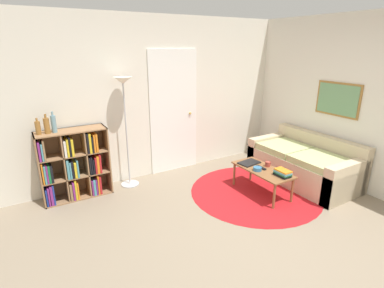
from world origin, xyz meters
name	(u,v)px	position (x,y,z in m)	size (l,w,h in m)	color
ground_plane	(269,248)	(0.00, 0.00, 0.00)	(14.00, 14.00, 0.00)	gray
wall_back	(165,99)	(0.01, 2.56, 1.29)	(7.37, 0.11, 2.60)	silver
wall_right	(318,98)	(2.21, 1.26, 1.30)	(0.08, 5.53, 2.60)	silver
rug	(255,192)	(0.77, 1.09, 0.00)	(1.96, 1.96, 0.01)	#B2191E
bookshelf	(74,166)	(-1.59, 2.34, 0.49)	(0.95, 0.34, 1.02)	#936B47
floor_lamp	(124,100)	(-0.78, 2.33, 1.37)	(0.28, 0.28, 1.71)	#B7B7BC
couch	(305,164)	(1.77, 1.02, 0.28)	(0.90, 1.70, 0.74)	#CCB793
coffee_table	(262,172)	(0.83, 1.03, 0.35)	(0.43, 0.95, 0.39)	brown
laptop	(249,163)	(0.81, 1.30, 0.40)	(0.35, 0.25, 0.02)	black
bowl	(257,169)	(0.72, 1.02, 0.42)	(0.12, 0.12, 0.05)	teal
book_stack_on_table	(283,173)	(0.89, 0.69, 0.44)	(0.15, 0.24, 0.10)	black
cup	(268,164)	(0.97, 1.06, 0.43)	(0.08, 0.08, 0.08)	#A33D33
remote	(261,168)	(0.83, 1.06, 0.40)	(0.04, 0.18, 0.02)	black
bottle_left	(38,128)	(-1.96, 2.33, 1.11)	(0.07, 0.07, 0.22)	olive
bottle_middle	(47,125)	(-1.86, 2.32, 1.13)	(0.07, 0.07, 0.26)	olive
bottle_right	(54,124)	(-1.77, 2.33, 1.14)	(0.07, 0.07, 0.29)	#6B93A3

